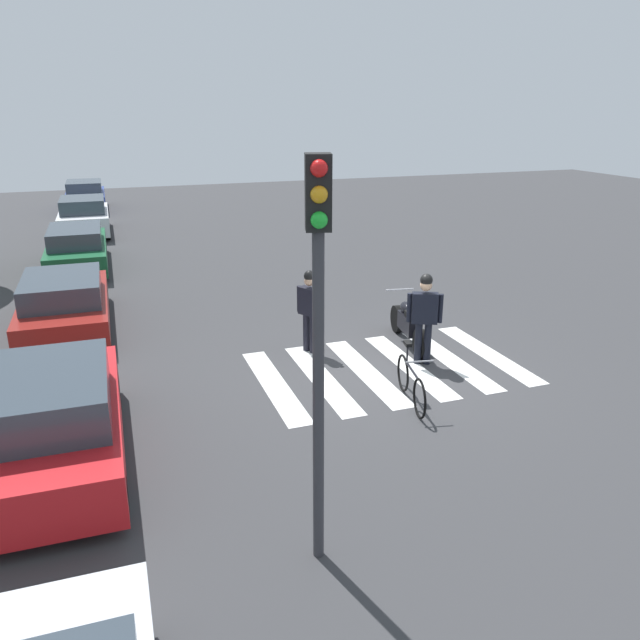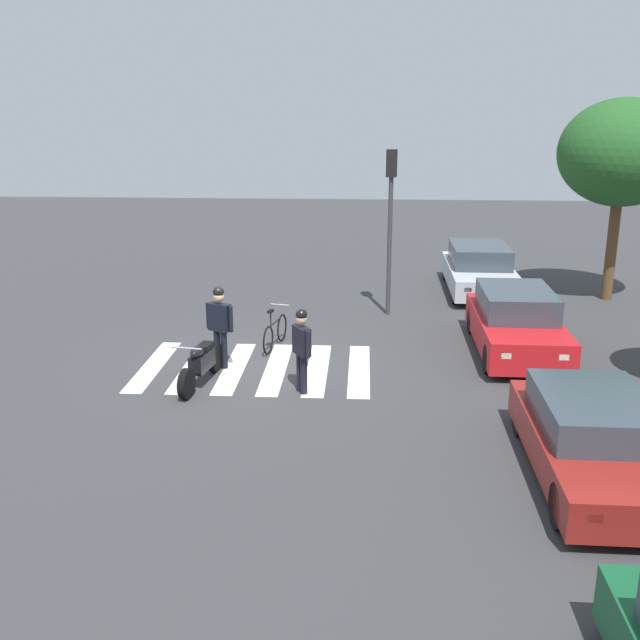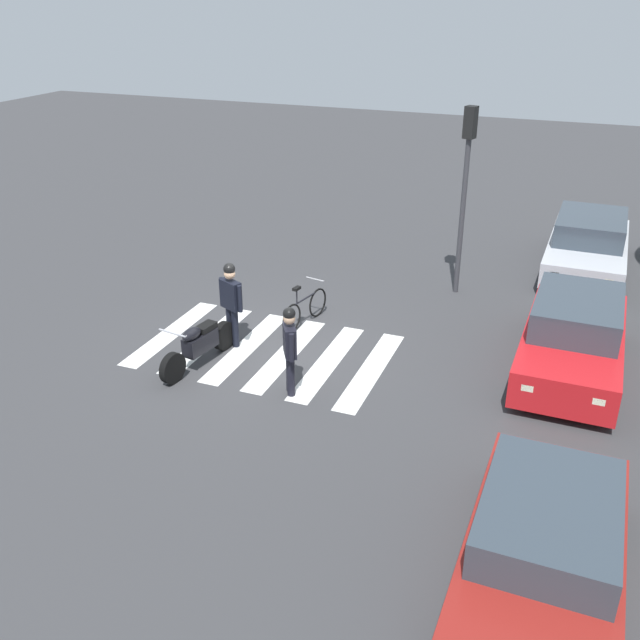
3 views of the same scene
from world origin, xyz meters
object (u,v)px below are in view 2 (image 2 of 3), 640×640
at_px(officer_on_foot, 302,345).
at_px(car_maroon_wagon, 594,439).
at_px(leaning_bicycle, 275,332).
at_px(traffic_light_pole, 391,206).
at_px(police_motorcycle, 201,363).
at_px(car_red_convertible, 516,323).
at_px(car_silver_sedan, 479,270).
at_px(officer_by_motorcycle, 220,321).

bearing_deg(officer_on_foot, car_maroon_wagon, 56.41).
distance_m(leaning_bicycle, traffic_light_pole, 4.83).
relative_size(police_motorcycle, car_red_convertible, 0.51).
relative_size(car_red_convertible, traffic_light_pole, 0.97).
xyz_separation_m(officer_on_foot, car_maroon_wagon, (3.13, 4.71, -0.38)).
relative_size(car_silver_sedan, car_maroon_wagon, 1.05).
height_order(officer_on_foot, officer_by_motorcycle, officer_by_motorcycle).
distance_m(police_motorcycle, car_maroon_wagon, 7.62).
distance_m(officer_on_foot, officer_by_motorcycle, 2.29).
xyz_separation_m(leaning_bicycle, officer_on_foot, (2.77, 0.86, 0.61)).
bearing_deg(police_motorcycle, leaning_bicycle, 153.62).
height_order(leaning_bicycle, car_red_convertible, car_red_convertible).
height_order(car_red_convertible, traffic_light_pole, traffic_light_pole).
xyz_separation_m(car_silver_sedan, traffic_light_pole, (2.74, -2.84, 2.26)).
bearing_deg(traffic_light_pole, police_motorcycle, -35.59).
bearing_deg(car_red_convertible, traffic_light_pole, -136.89).
height_order(police_motorcycle, traffic_light_pole, traffic_light_pole).
height_order(car_silver_sedan, car_red_convertible, car_red_convertible).
bearing_deg(police_motorcycle, officer_on_foot, 81.20).
relative_size(leaning_bicycle, car_silver_sedan, 0.37).
xyz_separation_m(leaning_bicycle, officer_by_motorcycle, (1.45, -1.01, 0.68)).
height_order(police_motorcycle, leaning_bicycle, police_motorcycle).
bearing_deg(officer_on_foot, traffic_light_pole, 162.26).
bearing_deg(car_silver_sedan, car_maroon_wagon, 0.07).
xyz_separation_m(police_motorcycle, officer_on_foot, (0.32, 2.07, 0.53)).
xyz_separation_m(car_red_convertible, car_maroon_wagon, (5.93, 0.03, -0.08)).
relative_size(officer_on_foot, car_red_convertible, 0.40).
bearing_deg(police_motorcycle, officer_by_motorcycle, 168.27).
relative_size(leaning_bicycle, traffic_light_pole, 0.38).
relative_size(leaning_bicycle, officer_by_motorcycle, 0.91).
xyz_separation_m(officer_on_foot, car_silver_sedan, (-8.56, 4.70, -0.31)).
relative_size(leaning_bicycle, car_maroon_wagon, 0.38).
bearing_deg(officer_by_motorcycle, car_silver_sedan, 137.81).
distance_m(police_motorcycle, car_silver_sedan, 10.67).
height_order(officer_on_foot, car_maroon_wagon, officer_on_foot).
height_order(leaning_bicycle, officer_by_motorcycle, officer_by_motorcycle).
bearing_deg(leaning_bicycle, traffic_light_pole, 138.27).
xyz_separation_m(car_silver_sedan, car_red_convertible, (5.76, -0.01, 0.01)).
distance_m(police_motorcycle, officer_by_motorcycle, 1.18).
xyz_separation_m(leaning_bicycle, traffic_light_pole, (-3.05, 2.72, 2.57)).
distance_m(police_motorcycle, traffic_light_pole, 7.20).
bearing_deg(officer_on_foot, leaning_bicycle, -162.69).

